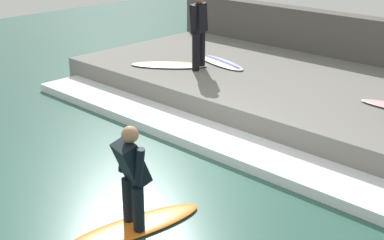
% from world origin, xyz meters
% --- Properties ---
extents(ground_plane, '(28.00, 28.00, 0.00)m').
position_xyz_m(ground_plane, '(0.00, 0.00, 0.00)').
color(ground_plane, '#2D564C').
extents(concrete_ledge, '(4.40, 10.58, 0.55)m').
position_xyz_m(concrete_ledge, '(3.95, 0.00, 0.27)').
color(concrete_ledge, slate).
rests_on(concrete_ledge, ground_plane).
extents(back_wall, '(0.50, 11.11, 1.58)m').
position_xyz_m(back_wall, '(6.40, 0.00, 0.79)').
color(back_wall, '#544F49').
rests_on(back_wall, ground_plane).
extents(wave_foam_crest, '(0.99, 10.06, 0.17)m').
position_xyz_m(wave_foam_crest, '(1.26, 0.00, 0.08)').
color(wave_foam_crest, white).
rests_on(wave_foam_crest, ground_plane).
extents(surfboard_riding, '(2.02, 0.92, 0.06)m').
position_xyz_m(surfboard_riding, '(-1.50, -0.90, 0.03)').
color(surfboard_riding, orange).
rests_on(surfboard_riding, ground_plane).
extents(surfer_riding, '(0.47, 0.60, 1.38)m').
position_xyz_m(surfer_riding, '(-1.50, -0.90, 0.83)').
color(surfer_riding, black).
rests_on(surfer_riding, surfboard_riding).
extents(surfer_waiting_near, '(0.55, 0.38, 1.68)m').
position_xyz_m(surfer_waiting_near, '(3.22, 2.35, 1.49)').
color(surfer_waiting_near, black).
rests_on(surfer_waiting_near, concrete_ledge).
extents(surfboard_waiting_near, '(0.86, 1.72, 0.07)m').
position_xyz_m(surfboard_waiting_near, '(3.91, 2.30, 0.58)').
color(surfboard_waiting_near, silver).
rests_on(surfboard_waiting_near, concrete_ledge).
extents(surfboard_spare, '(1.55, 1.73, 0.06)m').
position_xyz_m(surfboard_spare, '(2.91, 3.00, 0.58)').
color(surfboard_spare, beige).
rests_on(surfboard_spare, concrete_ledge).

